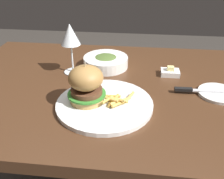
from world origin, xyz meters
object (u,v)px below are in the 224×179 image
at_px(wine_glass, 70,36).
at_px(table_knife, 203,90).
at_px(main_plate, 105,104).
at_px(burger_sandwich, 86,84).
at_px(bread_plate, 218,93).
at_px(butter_dish, 170,72).
at_px(soup_bowl, 106,61).

height_order(wine_glass, table_knife, wine_glass).
relative_size(main_plate, wine_glass, 1.56).
height_order(burger_sandwich, table_knife, burger_sandwich).
xyz_separation_m(bread_plate, butter_dish, (-0.15, 0.13, 0.01)).
height_order(table_knife, butter_dish, butter_dish).
height_order(burger_sandwich, soup_bowl, burger_sandwich).
distance_m(butter_dish, soup_bowl, 0.26).
xyz_separation_m(burger_sandwich, table_knife, (0.38, 0.11, -0.06)).
bearing_deg(burger_sandwich, wine_glass, 114.64).
relative_size(burger_sandwich, soup_bowl, 0.72).
relative_size(burger_sandwich, wine_glass, 0.67).
distance_m(bread_plate, butter_dish, 0.20).
distance_m(main_plate, bread_plate, 0.39).
distance_m(bread_plate, soup_bowl, 0.45).
bearing_deg(table_knife, main_plate, -161.00).
bearing_deg(soup_bowl, burger_sandwich, -93.91).
distance_m(main_plate, wine_glass, 0.31).
relative_size(main_plate, butter_dish, 4.29).
distance_m(table_knife, soup_bowl, 0.40).
height_order(burger_sandwich, butter_dish, burger_sandwich).
xyz_separation_m(main_plate, butter_dish, (0.22, 0.25, 0.00)).
bearing_deg(butter_dish, table_knife, -53.46).
distance_m(burger_sandwich, table_knife, 0.40).
bearing_deg(wine_glass, table_knife, -13.36).
distance_m(wine_glass, table_knife, 0.51).
bearing_deg(wine_glass, butter_dish, 2.97).
relative_size(table_knife, butter_dish, 3.35).
relative_size(main_plate, soup_bowl, 1.66).
bearing_deg(bread_plate, wine_glass, 168.04).
height_order(main_plate, burger_sandwich, burger_sandwich).
height_order(main_plate, table_knife, table_knife).
bearing_deg(main_plate, wine_glass, 125.12).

